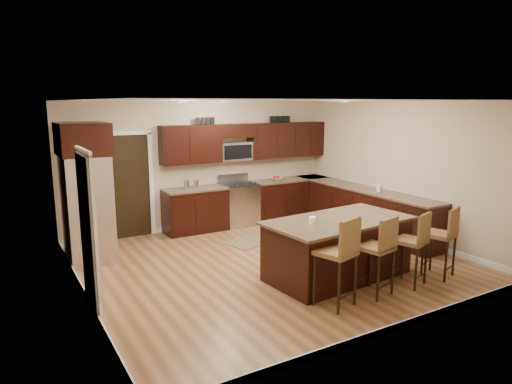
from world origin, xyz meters
TOP-DOWN VIEW (x-y plane):
  - floor at (0.00, 0.00)m, footprint 6.00×6.00m
  - ceiling at (0.00, 0.00)m, footprint 6.00×6.00m
  - wall_back at (0.00, 2.75)m, footprint 6.00×0.00m
  - wall_left at (-3.00, 0.00)m, footprint 0.00×5.50m
  - wall_right at (3.00, 0.00)m, footprint 0.00×5.50m
  - base_cabinets at (1.90, 1.45)m, footprint 4.02×3.96m
  - upper_cabinets at (1.04, 2.58)m, footprint 4.00×0.33m
  - range at (0.68, 2.45)m, footprint 0.76×0.64m
  - microwave at (0.68, 2.60)m, footprint 0.76×0.31m
  - doorway at (-1.65, 2.73)m, footprint 0.85×0.03m
  - pantry_door at (-2.98, -0.30)m, footprint 0.03×0.80m
  - letter_decor at (0.90, 2.58)m, footprint 2.20×0.03m
  - island at (0.55, -1.03)m, footprint 2.36×1.37m
  - stool_left at (-0.13, -1.88)m, footprint 0.56×0.56m
  - stool_mid at (0.58, -1.88)m, footprint 0.50×0.50m
  - stool_right at (1.29, -1.88)m, footprint 0.52×0.52m
  - refrigerator at (-2.62, 1.68)m, footprint 0.79×0.97m
  - floor_mat at (0.29, 1.21)m, footprint 1.10×0.89m
  - fruit_bowl at (1.67, 2.45)m, footprint 0.31×0.31m
  - soap_bottle at (2.70, 0.25)m, footprint 0.09×0.10m
  - canister_tall at (-0.53, 2.45)m, footprint 0.12×0.12m
  - canister_short at (-0.32, 2.45)m, footprint 0.11×0.11m
  - island_jar at (0.05, -1.03)m, footprint 0.10×0.10m
  - stool_extra at (1.94, -1.88)m, footprint 0.52×0.52m

SIDE VIEW (x-z plane):
  - floor at x=0.00m, z-range 0.00..0.00m
  - floor_mat at x=0.29m, z-range 0.00..0.01m
  - island at x=0.55m, z-range -0.03..0.89m
  - base_cabinets at x=1.90m, z-range 0.00..0.92m
  - range at x=0.68m, z-range -0.08..1.03m
  - stool_right at x=1.29m, z-range 0.14..1.25m
  - stool_extra at x=1.94m, z-range 0.14..1.25m
  - stool_mid at x=0.58m, z-range 0.14..1.28m
  - stool_left at x=-0.13m, z-range 0.15..1.37m
  - fruit_bowl at x=1.67m, z-range 0.92..0.99m
  - island_jar at x=0.05m, z-range 0.92..1.02m
  - canister_short at x=-0.32m, z-range 0.92..1.09m
  - soap_bottle at x=2.70m, z-range 0.92..1.10m
  - canister_tall at x=-0.53m, z-range 0.92..1.11m
  - pantry_door at x=-2.98m, z-range 0.00..2.04m
  - doorway at x=-1.65m, z-range 0.00..2.06m
  - refrigerator at x=-2.62m, z-range 0.03..2.38m
  - wall_back at x=0.00m, z-range -1.65..4.35m
  - wall_left at x=-3.00m, z-range -1.40..4.10m
  - wall_right at x=3.00m, z-range -1.40..4.10m
  - microwave at x=0.68m, z-range 1.42..1.82m
  - upper_cabinets at x=1.04m, z-range 1.44..2.24m
  - letter_decor at x=0.90m, z-range 2.22..2.37m
  - ceiling at x=0.00m, z-range 2.70..2.70m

